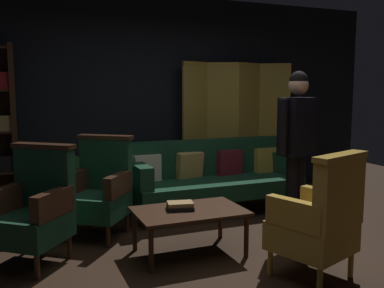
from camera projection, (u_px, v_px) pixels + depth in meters
ground_plane at (225, 258)px, 3.88m from camera, size 10.00×10.00×0.00m
back_wall at (147, 98)px, 5.95m from camera, size 7.20×0.10×2.80m
folding_screen at (236, 126)px, 6.24m from camera, size 1.68×0.31×1.90m
velvet_couch at (213, 175)px, 5.36m from camera, size 2.12×0.78×0.88m
coffee_table at (189, 215)px, 3.94m from camera, size 1.00×0.64×0.42m
armchair_gilt_accent at (319, 220)px, 3.40m from camera, size 0.74×0.74×1.04m
armchair_wing_left at (34, 208)px, 3.73m from camera, size 0.81×0.81×1.04m
armchair_wing_right at (99, 190)px, 4.43m from camera, size 0.81×0.81×1.04m
standing_figure at (297, 139)px, 4.33m from camera, size 0.56×0.34×1.70m
potted_plant at (70, 180)px, 5.18m from camera, size 0.45×0.45×0.74m
book_black_cloth at (180, 208)px, 3.94m from camera, size 0.28×0.24×0.04m
book_tan_leather at (180, 204)px, 3.94m from camera, size 0.26×0.20×0.03m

